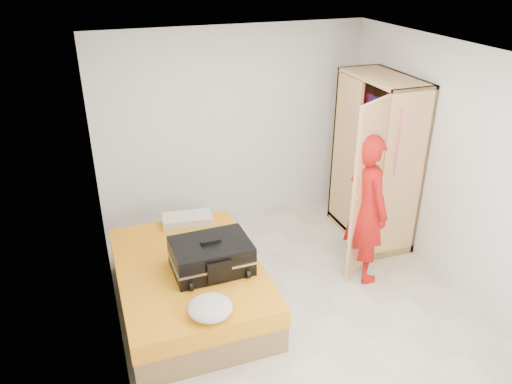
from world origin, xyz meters
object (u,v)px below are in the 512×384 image
object	(u,v)px
person	(366,209)
round_cushion	(210,308)
suitcase	(211,256)
bed	(190,285)
wardrobe	(374,166)

from	to	relation	value
person	round_cushion	size ratio (longest dim) A/B	4.33
person	suitcase	world-z (taller)	person
bed	person	world-z (taller)	person
bed	wardrobe	bearing A→B (deg)	13.45
round_cushion	person	bearing A→B (deg)	19.86
bed	round_cushion	size ratio (longest dim) A/B	5.11
bed	person	bearing A→B (deg)	-3.22
person	round_cushion	distance (m)	2.11
person	round_cushion	xyz separation A→B (m)	(-1.97, -0.71, -0.28)
bed	person	xyz separation A→B (m)	(1.98, -0.11, 0.60)
wardrobe	person	bearing A→B (deg)	-126.45
person	bed	bearing A→B (deg)	83.04
wardrobe	suitcase	world-z (taller)	wardrobe
person	round_cushion	world-z (taller)	person
person	wardrobe	bearing A→B (deg)	-40.18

